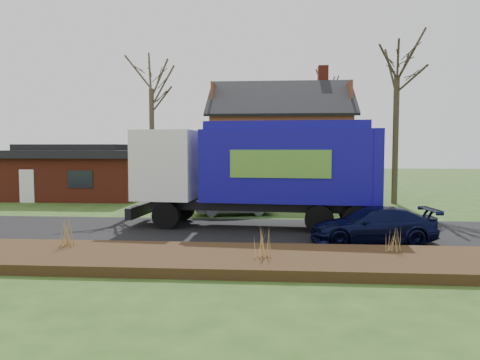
{
  "coord_description": "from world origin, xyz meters",
  "views": [
    {
      "loc": [
        1.79,
        -19.03,
        3.5
      ],
      "look_at": [
        0.07,
        2.5,
        1.99
      ],
      "focal_mm": 35.0,
      "sensor_mm": 36.0,
      "label": 1
    }
  ],
  "objects": [
    {
      "name": "grass_clump_east",
      "position": [
        5.34,
        -4.58,
        0.67
      ],
      "size": [
        0.3,
        0.25,
        0.75
      ],
      "color": "#AA8B4B",
      "rests_on": "mulch_verge"
    },
    {
      "name": "main_house",
      "position": [
        1.49,
        13.91,
        4.03
      ],
      "size": [
        12.95,
        8.95,
        9.26
      ],
      "color": "beige",
      "rests_on": "ground"
    },
    {
      "name": "grass_clump_west",
      "position": [
        -5.02,
        -4.55,
        0.81
      ],
      "size": [
        0.38,
        0.32,
        1.02
      ],
      "color": "#A58649",
      "rests_on": "mulch_verge"
    },
    {
      "name": "garbage_truck",
      "position": [
        1.06,
        1.32,
        2.64
      ],
      "size": [
        10.9,
        3.74,
        4.59
      ],
      "rotation": [
        0.0,
        0.0,
        -0.08
      ],
      "color": "black",
      "rests_on": "ground"
    },
    {
      "name": "tree_front_west",
      "position": [
        -5.47,
        7.69,
        7.87
      ],
      "size": [
        3.21,
        3.21,
        9.55
      ],
      "color": "#443929",
      "rests_on": "ground"
    },
    {
      "name": "grass_clump_mid",
      "position": [
        1.37,
        -5.62,
        0.74
      ],
      "size": [
        0.32,
        0.26,
        0.89
      ],
      "color": "tan",
      "rests_on": "mulch_verge"
    },
    {
      "name": "silver_sedan",
      "position": [
        -0.42,
        4.89,
        0.67
      ],
      "size": [
        4.31,
        2.35,
        1.35
      ],
      "primitive_type": "imported",
      "rotation": [
        0.0,
        0.0,
        1.81
      ],
      "color": "#93949A",
      "rests_on": "ground"
    },
    {
      "name": "ground",
      "position": [
        0.0,
        0.0,
        0.0
      ],
      "size": [
        120.0,
        120.0,
        0.0
      ],
      "primitive_type": "plane",
      "color": "#2C4617",
      "rests_on": "ground"
    },
    {
      "name": "road",
      "position": [
        0.0,
        0.0,
        0.01
      ],
      "size": [
        80.0,
        7.0,
        0.02
      ],
      "primitive_type": "cube",
      "color": "black",
      "rests_on": "ground"
    },
    {
      "name": "tree_front_east",
      "position": [
        9.05,
        10.52,
        9.14
      ],
      "size": [
        4.05,
        4.05,
        11.24
      ],
      "color": "#3C3324",
      "rests_on": "ground"
    },
    {
      "name": "tree_back",
      "position": [
        6.11,
        22.62,
        8.99
      ],
      "size": [
        3.41,
        3.41,
        10.79
      ],
      "color": "#433128",
      "rests_on": "ground"
    },
    {
      "name": "mulch_verge",
      "position": [
        0.0,
        -5.3,
        0.15
      ],
      "size": [
        80.0,
        3.5,
        0.3
      ],
      "primitive_type": "cube",
      "color": "black",
      "rests_on": "ground"
    },
    {
      "name": "navy_wagon",
      "position": [
        5.29,
        -1.8,
        0.66
      ],
      "size": [
        4.72,
        2.34,
        1.32
      ],
      "primitive_type": "imported",
      "rotation": [
        0.0,
        0.0,
        -1.46
      ],
      "color": "black",
      "rests_on": "ground"
    },
    {
      "name": "ranch_house",
      "position": [
        -12.0,
        13.0,
        1.81
      ],
      "size": [
        9.8,
        8.2,
        3.7
      ],
      "color": "maroon",
      "rests_on": "ground"
    }
  ]
}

